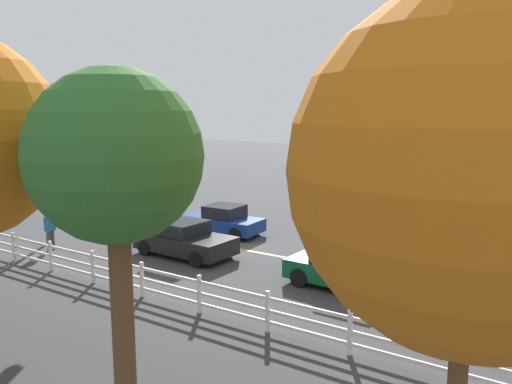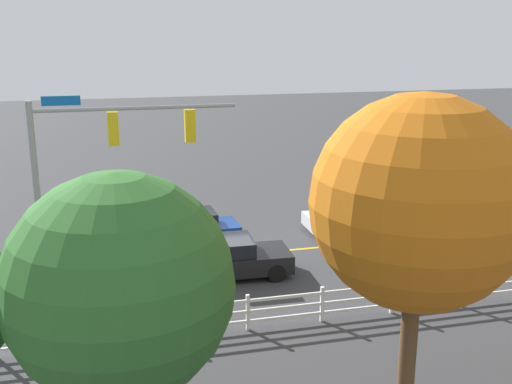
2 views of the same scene
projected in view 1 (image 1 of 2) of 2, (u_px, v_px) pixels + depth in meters
name	position (u px, v px, depth m)	size (l,w,h in m)	color
ground_plane	(218.00, 245.00, 22.54)	(120.00, 120.00, 0.00)	#38383A
lane_center_stripe	(297.00, 260.00, 20.36)	(28.00, 0.16, 0.01)	gold
signal_assembly	(67.00, 136.00, 21.07)	(6.17, 0.38, 6.94)	gray
car_0	(222.00, 221.00, 24.42)	(4.06, 2.01, 1.42)	navy
car_2	(347.00, 270.00, 17.03)	(4.22, 1.98, 1.36)	#0C4C2D
car_3	(368.00, 243.00, 20.52)	(4.27, 1.94, 1.24)	silver
car_4	(184.00, 239.00, 20.82)	(4.23, 2.12, 1.44)	black
pedestrian	(50.00, 229.00, 21.61)	(0.31, 0.43, 1.69)	#3F3F42
white_rail_fence	(170.00, 286.00, 15.63)	(26.10, 0.10, 1.15)	white
tree_1	(472.00, 172.00, 6.89)	(5.01, 5.01, 7.62)	brown
tree_2	(116.00, 159.00, 9.72)	(3.40, 3.40, 6.76)	brown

